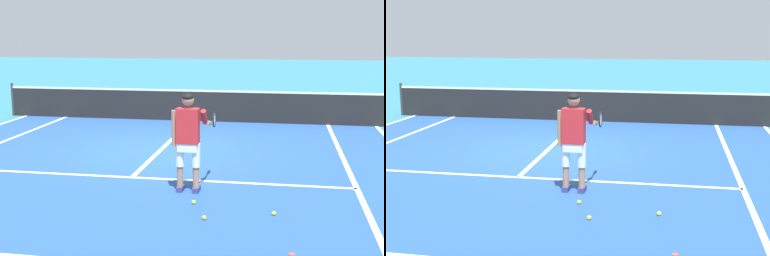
# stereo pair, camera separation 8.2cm
# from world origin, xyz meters

# --- Properties ---
(ground_plane) EXTENTS (80.00, 80.00, 0.00)m
(ground_plane) POSITION_xyz_m (0.00, 0.00, 0.00)
(ground_plane) COLOR teal
(court_inner_surface) EXTENTS (10.98, 10.43, 0.00)m
(court_inner_surface) POSITION_xyz_m (0.00, -0.93, 0.00)
(court_inner_surface) COLOR #234C93
(court_inner_surface) RESTS_ON ground
(line_service) EXTENTS (8.23, 0.10, 0.01)m
(line_service) POSITION_xyz_m (0.00, -2.32, 0.00)
(line_service) COLOR white
(line_service) RESTS_ON ground
(line_centre_service) EXTENTS (0.10, 6.40, 0.01)m
(line_centre_service) POSITION_xyz_m (0.00, 0.88, 0.00)
(line_centre_service) COLOR white
(line_centre_service) RESTS_ON ground
(line_singles_right) EXTENTS (0.10, 10.03, 0.01)m
(line_singles_right) POSITION_xyz_m (4.12, -0.93, 0.00)
(line_singles_right) COLOR white
(line_singles_right) RESTS_ON ground
(tennis_net) EXTENTS (11.96, 0.08, 1.07)m
(tennis_net) POSITION_xyz_m (0.00, 4.08, 0.50)
(tennis_net) COLOR #333338
(tennis_net) RESTS_ON ground
(tennis_player) EXTENTS (0.64, 1.11, 1.71)m
(tennis_player) POSITION_xyz_m (1.22, -2.97, 0.99)
(tennis_player) COLOR navy
(tennis_player) RESTS_ON ground
(tennis_ball_near_feet) EXTENTS (0.07, 0.07, 0.07)m
(tennis_ball_near_feet) POSITION_xyz_m (1.69, -4.29, 0.03)
(tennis_ball_near_feet) COLOR #CCE02D
(tennis_ball_near_feet) RESTS_ON ground
(tennis_ball_by_baseline) EXTENTS (0.07, 0.07, 0.07)m
(tennis_ball_by_baseline) POSITION_xyz_m (1.42, -3.63, 0.03)
(tennis_ball_by_baseline) COLOR #CCE02D
(tennis_ball_by_baseline) RESTS_ON ground
(tennis_ball_mid_court) EXTENTS (0.07, 0.07, 0.07)m
(tennis_ball_mid_court) POSITION_xyz_m (2.70, -3.93, 0.03)
(tennis_ball_mid_court) COLOR #CCE02D
(tennis_ball_mid_court) RESTS_ON ground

